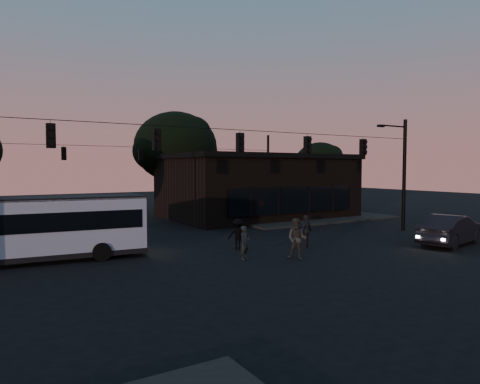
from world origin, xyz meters
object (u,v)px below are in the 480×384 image
pedestrian_c (306,231)px  pedestrian_d (238,234)px  building (257,186)px  bus (26,226)px  car (451,230)px  pedestrian_a (245,243)px  pedestrian_b (297,239)px

pedestrian_c → pedestrian_d: (-3.41, 1.42, -0.07)m
building → bus: (-18.83, -9.65, -1.06)m
car → pedestrian_a: bearing=66.2°
bus → car: 21.75m
pedestrian_a → pedestrian_b: size_ratio=0.82×
pedestrian_a → pedestrian_d: size_ratio=0.98×
car → pedestrian_a: 12.06m
pedestrian_b → pedestrian_a: bearing=-158.7°
bus → pedestrian_b: bus is taller
pedestrian_a → pedestrian_c: size_ratio=0.90×
pedestrian_a → pedestrian_b: (2.08, -1.24, 0.18)m
bus → pedestrian_d: bus is taller
car → pedestrian_a: car is taller
pedestrian_a → pedestrian_d: 2.50m
car → pedestrian_c: (-7.35, 3.57, 0.03)m
bus → pedestrian_b: bearing=-22.5°
building → pedestrian_d: (-9.10, -11.91, -1.91)m
pedestrian_a → car: bearing=-41.4°
building → bus: size_ratio=1.45×
building → pedestrian_d: size_ratio=9.66×
building → car: (1.66, -16.90, -1.87)m
car → pedestrian_d: car is taller
pedestrian_c → car: bearing=131.4°
pedestrian_b → pedestrian_d: (-1.08, 3.53, -0.16)m
car → pedestrian_b: 9.79m
pedestrian_a → bus: bearing=124.0°
pedestrian_a → pedestrian_c: 4.50m
building → pedestrian_c: bearing=-113.1°
pedestrian_d → building: bearing=-103.1°
building → pedestrian_c: building is taller
building → car: size_ratio=3.03×
building → car: bearing=-84.4°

